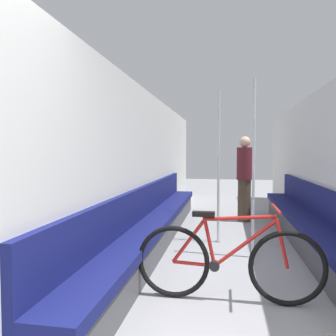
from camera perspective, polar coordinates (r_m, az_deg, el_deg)
The scene contains 8 objects.
wall_left at distance 4.81m, azimuth -4.84°, elevation 0.39°, with size 0.10×10.34×2.27m, color silver.
wall_right at distance 4.85m, azimuth 26.68°, elevation 0.12°, with size 0.10×10.34×2.27m, color silver.
bench_seat_row_left at distance 4.73m, azimuth -2.42°, elevation -10.03°, with size 0.43×5.94×0.85m.
bench_seat_row_right at distance 4.77m, azimuth 24.17°, elevation -10.18°, with size 0.43×5.94×0.85m.
bicycle at distance 3.07m, azimuth 10.47°, elevation -15.82°, with size 1.67×0.46×0.86m.
grab_pole_near at distance 4.24m, azimuth 14.66°, elevation -0.54°, with size 0.08×0.08×2.25m.
grab_pole_far at distance 4.86m, azimuth 8.80°, elevation -0.05°, with size 0.08×0.08×2.25m.
passenger_standing at distance 6.45m, azimuth 13.18°, elevation -1.65°, with size 0.30×0.30×1.63m.
Camera 1 is at (-0.08, -1.08, 1.34)m, focal length 35.00 mm.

